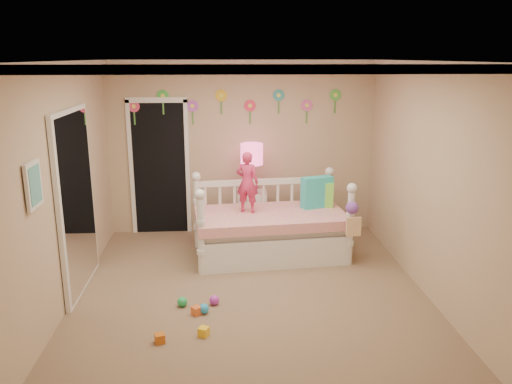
{
  "coord_description": "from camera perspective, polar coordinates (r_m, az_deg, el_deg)",
  "views": [
    {
      "loc": [
        -0.31,
        -5.39,
        2.65
      ],
      "look_at": [
        0.1,
        0.6,
        1.05
      ],
      "focal_mm": 35.85,
      "sensor_mm": 36.0,
      "label": 1
    }
  ],
  "objects": [
    {
      "name": "floor",
      "position": [
        6.01,
        -0.57,
        -11.23
      ],
      "size": [
        4.0,
        4.5,
        0.01
      ],
      "primitive_type": "cube",
      "color": "#7F684C",
      "rests_on": "ground"
    },
    {
      "name": "child",
      "position": [
        6.78,
        -0.98,
        1.1
      ],
      "size": [
        0.35,
        0.29,
        0.83
      ],
      "primitive_type": "imported",
      "rotation": [
        0.0,
        0.0,
        2.8
      ],
      "color": "#D3305F",
      "rests_on": "daybed"
    },
    {
      "name": "left_wall",
      "position": [
        5.8,
        -20.73,
        0.5
      ],
      "size": [
        0.01,
        4.5,
        2.6
      ],
      "primitive_type": "cube",
      "color": "tan",
      "rests_on": "floor"
    },
    {
      "name": "nightstand",
      "position": [
        7.63,
        -0.47,
        -2.56
      ],
      "size": [
        0.44,
        0.34,
        0.71
      ],
      "primitive_type": "cube",
      "rotation": [
        0.0,
        0.0,
        -0.03
      ],
      "color": "white",
      "rests_on": "floor"
    },
    {
      "name": "flower_decals",
      "position": [
        7.66,
        -2.28,
        9.6
      ],
      "size": [
        3.4,
        0.02,
        0.5
      ],
      "primitive_type": null,
      "color": "#B2668C",
      "rests_on": "back_wall"
    },
    {
      "name": "pillow_turquoise",
      "position": [
        7.1,
        6.8,
        -0.02
      ],
      "size": [
        0.46,
        0.28,
        0.43
      ],
      "primitive_type": "cube",
      "rotation": [
        0.0,
        0.0,
        0.32
      ],
      "color": "#26B0BF",
      "rests_on": "daybed"
    },
    {
      "name": "crown_molding",
      "position": [
        5.39,
        -0.65,
        14.09
      ],
      "size": [
        4.0,
        4.5,
        0.06
      ],
      "primitive_type": null,
      "color": "white",
      "rests_on": "ceiling"
    },
    {
      "name": "closet_doorway",
      "position": [
        7.85,
        -10.72,
        2.79
      ],
      "size": [
        0.9,
        0.04,
        2.07
      ],
      "primitive_type": "cube",
      "color": "black",
      "rests_on": "back_wall"
    },
    {
      "name": "mirror_closet",
      "position": [
        6.13,
        -19.38,
        -1.05
      ],
      "size": [
        0.07,
        1.3,
        2.1
      ],
      "primitive_type": "cube",
      "color": "white",
      "rests_on": "left_wall"
    },
    {
      "name": "right_wall",
      "position": [
        6.01,
        18.8,
        1.15
      ],
      "size": [
        0.01,
        4.5,
        2.6
      ],
      "primitive_type": "cube",
      "color": "tan",
      "rests_on": "floor"
    },
    {
      "name": "ceiling",
      "position": [
        5.39,
        -0.65,
        14.41
      ],
      "size": [
        4.0,
        4.5,
        0.01
      ],
      "primitive_type": "cube",
      "color": "white",
      "rests_on": "floor"
    },
    {
      "name": "hanging_bag",
      "position": [
        6.49,
        10.65,
        -3.07
      ],
      "size": [
        0.2,
        0.16,
        0.36
      ],
      "primitive_type": null,
      "color": "beige",
      "rests_on": "daybed"
    },
    {
      "name": "toy_scatter",
      "position": [
        5.57,
        -6.18,
        -12.89
      ],
      "size": [
        0.82,
        1.31,
        0.11
      ],
      "primitive_type": null,
      "rotation": [
        0.0,
        0.0,
        0.01
      ],
      "color": "#996666",
      "rests_on": "floor"
    },
    {
      "name": "back_wall",
      "position": [
        7.76,
        -1.57,
        4.9
      ],
      "size": [
        4.0,
        0.01,
        2.6
      ],
      "primitive_type": "cube",
      "color": "tan",
      "rests_on": "floor"
    },
    {
      "name": "daybed",
      "position": [
        6.9,
        1.59,
        -2.77
      ],
      "size": [
        2.13,
        1.28,
        1.1
      ],
      "primitive_type": null,
      "rotation": [
        0.0,
        0.0,
        0.09
      ],
      "color": "white",
      "rests_on": "floor"
    },
    {
      "name": "wall_picture",
      "position": [
        4.91,
        -23.59,
        0.73
      ],
      "size": [
        0.05,
        0.34,
        0.42
      ],
      "primitive_type": "cube",
      "color": "white",
      "rests_on": "left_wall"
    },
    {
      "name": "table_lamp",
      "position": [
        7.42,
        -0.48,
        3.58
      ],
      "size": [
        0.33,
        0.33,
        0.72
      ],
      "color": "#DE1D64",
      "rests_on": "nightstand"
    },
    {
      "name": "pillow_lime",
      "position": [
        7.16,
        7.16,
        -0.26
      ],
      "size": [
        0.39,
        0.2,
        0.35
      ],
      "primitive_type": "cube",
      "rotation": [
        0.0,
        0.0,
        -0.19
      ],
      "color": "#7CE545",
      "rests_on": "daybed"
    }
  ]
}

